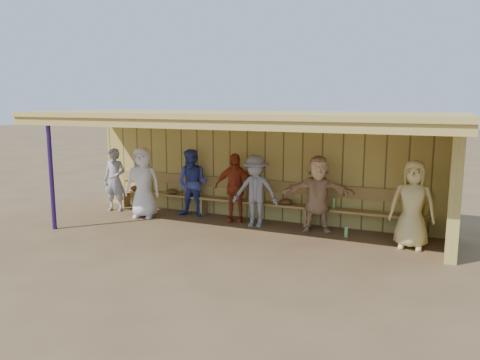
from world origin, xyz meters
The scene contains 11 objects.
ground centered at (0.00, 0.00, 0.00)m, with size 90.00×90.00×0.00m, color brown.
player_a centered at (-3.50, 0.52, 0.79)m, with size 0.57×0.38×1.58m, color #93949B.
player_b centered at (-2.46, 0.25, 0.83)m, with size 0.82×0.53×1.67m, color white.
player_c centered at (-1.44, 0.81, 0.80)m, with size 0.78×0.61×1.61m, color #374699.
player_d centered at (-0.34, 0.81, 0.78)m, with size 0.92×0.38×1.57m, color #AB381B.
player_e centered at (0.26, 0.59, 0.79)m, with size 1.02×0.59×1.58m, color gray.
player_f centered at (1.61, 0.74, 0.81)m, with size 1.50×0.48×1.61m, color #DCAB7B.
player_h centered at (3.50, 0.35, 0.83)m, with size 0.81×0.53×1.66m, color #D9C47A.
dugout_structure centered at (0.39, 0.69, 1.69)m, with size 8.80×3.20×2.50m.
bench centered at (0.00, 1.12, 0.53)m, with size 7.60×0.34×0.93m.
dugout_equipment centered at (-0.66, 0.99, 0.49)m, with size 7.11×0.62×0.80m.
Camera 1 is at (4.07, -8.67, 2.69)m, focal length 35.00 mm.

